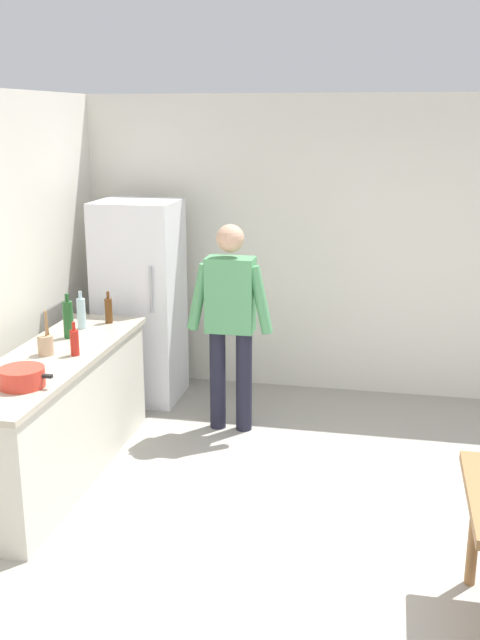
{
  "coord_description": "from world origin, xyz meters",
  "views": [
    {
      "loc": [
        0.27,
        -3.69,
        2.51
      ],
      "look_at": [
        -0.76,
        1.3,
        1.09
      ],
      "focal_mm": 41.35,
      "sensor_mm": 36.0,
      "label": 1
    }
  ],
  "objects_px": {
    "utensil_jar": "(46,344)",
    "bottle_water_clear": "(81,313)",
    "person": "(230,315)",
    "bottle_wine_green": "(68,319)",
    "refrigerator": "(140,302)",
    "bottle_beer_brown": "(109,310)",
    "bottle_sauce_red": "(75,342)",
    "cooking_pot": "(22,377)"
  },
  "relations": [
    {
      "from": "refrigerator",
      "to": "bottle_water_clear",
      "type": "relative_size",
      "value": 6.0
    },
    {
      "from": "refrigerator",
      "to": "bottle_water_clear",
      "type": "xyz_separation_m",
      "value": [
        -0.16,
        -0.91,
        0.13
      ]
    },
    {
      "from": "person",
      "to": "bottle_beer_brown",
      "type": "height_order",
      "value": "person"
    },
    {
      "from": "refrigerator",
      "to": "bottle_sauce_red",
      "type": "relative_size",
      "value": 7.5
    },
    {
      "from": "utensil_jar",
      "to": "bottle_water_clear",
      "type": "bearing_deg",
      "value": 91.63
    },
    {
      "from": "cooking_pot",
      "to": "utensil_jar",
      "type": "bearing_deg",
      "value": 102.9
    },
    {
      "from": "person",
      "to": "bottle_wine_green",
      "type": "xyz_separation_m",
      "value": [
        -1.11,
        -0.61,
        0.07
      ]
    },
    {
      "from": "utensil_jar",
      "to": "bottle_water_clear",
      "type": "distance_m",
      "value": 0.66
    },
    {
      "from": "person",
      "to": "bottle_water_clear",
      "type": "xyz_separation_m",
      "value": [
        -1.11,
        -0.36,
        0.05
      ]
    },
    {
      "from": "bottle_beer_brown",
      "to": "utensil_jar",
      "type": "bearing_deg",
      "value": -98.36
    },
    {
      "from": "bottle_beer_brown",
      "to": "bottle_wine_green",
      "type": "distance_m",
      "value": 0.47
    },
    {
      "from": "bottle_water_clear",
      "to": "refrigerator",
      "type": "bearing_deg",
      "value": 80.01
    },
    {
      "from": "cooking_pot",
      "to": "bottle_sauce_red",
      "type": "distance_m",
      "value": 0.64
    },
    {
      "from": "person",
      "to": "cooking_pot",
      "type": "xyz_separation_m",
      "value": [
        -0.95,
        -1.63,
        -0.02
      ]
    },
    {
      "from": "refrigerator",
      "to": "person",
      "type": "height_order",
      "value": "refrigerator"
    },
    {
      "from": "bottle_wine_green",
      "to": "cooking_pot",
      "type": "bearing_deg",
      "value": -81.44
    },
    {
      "from": "bottle_sauce_red",
      "to": "person",
      "type": "bearing_deg",
      "value": 48.23
    },
    {
      "from": "bottle_sauce_red",
      "to": "bottle_wine_green",
      "type": "bearing_deg",
      "value": 119.54
    },
    {
      "from": "cooking_pot",
      "to": "bottle_sauce_red",
      "type": "height_order",
      "value": "bottle_sauce_red"
    },
    {
      "from": "person",
      "to": "cooking_pot",
      "type": "relative_size",
      "value": 4.25
    },
    {
      "from": "bottle_beer_brown",
      "to": "bottle_water_clear",
      "type": "bearing_deg",
      "value": -125.96
    },
    {
      "from": "utensil_jar",
      "to": "bottle_wine_green",
      "type": "distance_m",
      "value": 0.42
    },
    {
      "from": "person",
      "to": "bottle_water_clear",
      "type": "distance_m",
      "value": 1.17
    },
    {
      "from": "bottle_wine_green",
      "to": "bottle_sauce_red",
      "type": "relative_size",
      "value": 1.42
    },
    {
      "from": "person",
      "to": "cooking_pot",
      "type": "distance_m",
      "value": 1.89
    },
    {
      "from": "utensil_jar",
      "to": "bottle_wine_green",
      "type": "xyz_separation_m",
      "value": [
        -0.01,
        0.41,
        0.07
      ]
    },
    {
      "from": "person",
      "to": "utensil_jar",
      "type": "height_order",
      "value": "person"
    },
    {
      "from": "bottle_water_clear",
      "to": "bottle_wine_green",
      "type": "relative_size",
      "value": 0.88
    },
    {
      "from": "refrigerator",
      "to": "bottle_beer_brown",
      "type": "bearing_deg",
      "value": -91.23
    },
    {
      "from": "refrigerator",
      "to": "bottle_sauce_red",
      "type": "distance_m",
      "value": 1.55
    },
    {
      "from": "refrigerator",
      "to": "utensil_jar",
      "type": "xyz_separation_m",
      "value": [
        -0.14,
        -1.58,
        0.08
      ]
    },
    {
      "from": "utensil_jar",
      "to": "cooking_pot",
      "type": "bearing_deg",
      "value": -77.1
    },
    {
      "from": "person",
      "to": "cooking_pot",
      "type": "height_order",
      "value": "person"
    },
    {
      "from": "bottle_beer_brown",
      "to": "bottle_wine_green",
      "type": "height_order",
      "value": "bottle_wine_green"
    },
    {
      "from": "bottle_wine_green",
      "to": "bottle_sauce_red",
      "type": "distance_m",
      "value": 0.45
    },
    {
      "from": "utensil_jar",
      "to": "bottle_wine_green",
      "type": "bearing_deg",
      "value": 91.97
    },
    {
      "from": "refrigerator",
      "to": "cooking_pot",
      "type": "bearing_deg",
      "value": -90.05
    },
    {
      "from": "cooking_pot",
      "to": "bottle_sauce_red",
      "type": "bearing_deg",
      "value": 84.3
    },
    {
      "from": "refrigerator",
      "to": "bottle_wine_green",
      "type": "distance_m",
      "value": 1.18
    },
    {
      "from": "refrigerator",
      "to": "bottle_wine_green",
      "type": "height_order",
      "value": "refrigerator"
    },
    {
      "from": "person",
      "to": "bottle_water_clear",
      "type": "relative_size",
      "value": 5.67
    },
    {
      "from": "cooking_pot",
      "to": "bottle_sauce_red",
      "type": "xyz_separation_m",
      "value": [
        0.06,
        0.64,
        0.04
      ]
    }
  ]
}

